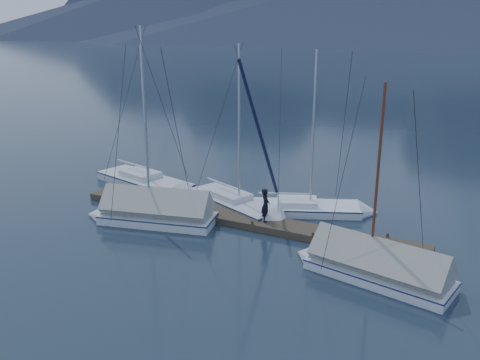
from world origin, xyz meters
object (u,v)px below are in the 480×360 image
(sailboat_covered_near, at_px, (367,266))
(person, at_px, (265,205))
(sailboat_open_left, at_px, (155,186))
(sailboat_open_right, at_px, (319,210))
(sailboat_covered_far, at_px, (148,213))
(sailboat_open_mid, at_px, (245,208))

(sailboat_covered_near, height_order, person, sailboat_covered_near)
(sailboat_open_left, xyz_separation_m, sailboat_open_right, (9.99, 0.59, -0.02))
(sailboat_covered_near, bearing_deg, person, 154.32)
(sailboat_covered_near, height_order, sailboat_covered_far, sailboat_covered_far)
(sailboat_open_mid, bearing_deg, person, -39.94)
(sailboat_open_mid, distance_m, sailboat_covered_near, 8.47)
(sailboat_open_right, relative_size, sailboat_covered_near, 1.09)
(sailboat_covered_near, xyz_separation_m, person, (-5.51, 2.65, 0.74))
(sailboat_open_left, height_order, person, sailboat_open_left)
(sailboat_open_mid, bearing_deg, sailboat_covered_near, -29.70)
(sailboat_covered_near, bearing_deg, sailboat_open_left, 159.52)
(sailboat_open_mid, distance_m, sailboat_open_right, 3.85)
(sailboat_open_left, bearing_deg, sailboat_open_right, 3.36)
(sailboat_open_mid, xyz_separation_m, sailboat_covered_near, (7.36, -4.20, 0.25))
(sailboat_open_left, xyz_separation_m, sailboat_covered_near, (13.83, -5.16, 0.24))
(sailboat_open_right, xyz_separation_m, sailboat_covered_near, (3.84, -5.75, 0.26))
(sailboat_open_left, relative_size, sailboat_open_right, 1.13)
(sailboat_open_right, bearing_deg, person, -118.36)
(sailboat_open_left, xyz_separation_m, person, (8.31, -2.51, 0.97))
(sailboat_open_left, distance_m, sailboat_covered_far, 5.30)
(person, bearing_deg, sailboat_covered_far, 87.94)
(person, bearing_deg, sailboat_covered_near, -137.38)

